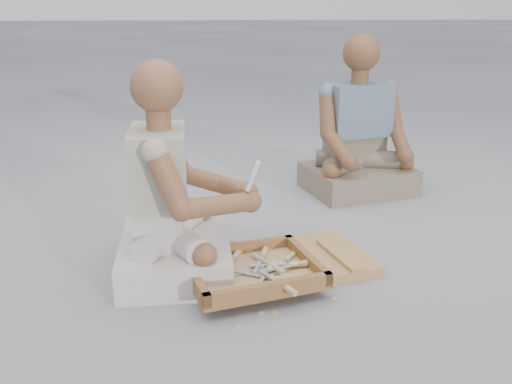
{
  "coord_description": "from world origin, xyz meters",
  "views": [
    {
      "loc": [
        -0.16,
        -2.05,
        1.04
      ],
      "look_at": [
        -0.02,
        0.13,
        0.3
      ],
      "focal_mm": 40.0,
      "sensor_mm": 36.0,
      "label": 1
    }
  ],
  "objects": [
    {
      "name": "chisel_0",
      "position": [
        0.02,
        -0.19,
        0.07
      ],
      "size": [
        0.21,
        0.11,
        0.02
      ],
      "rotation": [
        0.0,
        0.0,
        -0.45
      ],
      "color": "silver",
      "rests_on": "tool_tray"
    },
    {
      "name": "chisel_3",
      "position": [
        0.06,
        -0.28,
        0.08
      ],
      "size": [
        0.13,
        0.2,
        0.02
      ],
      "rotation": [
        0.0,
        0.0,
        -1.04
      ],
      "color": "silver",
      "rests_on": "tool_tray"
    },
    {
      "name": "chisel_4",
      "position": [
        0.11,
        -0.09,
        0.08
      ],
      "size": [
        0.22,
        0.02,
        0.02
      ],
      "rotation": [
        0.0,
        0.0,
        -0.0
      ],
      "color": "silver",
      "rests_on": "tool_tray"
    },
    {
      "name": "chisel_8",
      "position": [
        0.01,
        -0.13,
        0.08
      ],
      "size": [
        0.1,
        0.21,
        0.02
      ],
      "rotation": [
        0.0,
        0.0,
        1.19
      ],
      "color": "silver",
      "rests_on": "tool_tray"
    },
    {
      "name": "mobile_phone",
      "position": [
        -0.04,
        0.0,
        0.41
      ],
      "size": [
        0.06,
        0.05,
        0.11
      ],
      "rotation": [
        -0.35,
        0.0,
        -1.73
      ],
      "color": "silver",
      "rests_on": "craftsman"
    },
    {
      "name": "wood_chip_1",
      "position": [
        -0.02,
        -0.19,
        0.0
      ],
      "size": [
        0.02,
        0.02,
        0.0
      ],
      "primitive_type": "cube",
      "rotation": [
        0.0,
        0.0,
        1.71
      ],
      "color": "tan",
      "rests_on": "ground"
    },
    {
      "name": "wood_chip_13",
      "position": [
        -0.4,
        -0.14,
        0.0
      ],
      "size": [
        0.02,
        0.02,
        0.0
      ],
      "primitive_type": "cube",
      "rotation": [
        0.0,
        0.0,
        0.41
      ],
      "color": "tan",
      "rests_on": "ground"
    },
    {
      "name": "wood_chip_15",
      "position": [
        -0.04,
        0.2,
        0.0
      ],
      "size": [
        0.02,
        0.02,
        0.0
      ],
      "primitive_type": "cube",
      "rotation": [
        0.0,
        0.0,
        2.14
      ],
      "color": "tan",
      "rests_on": "ground"
    },
    {
      "name": "wood_chip_9",
      "position": [
        -0.11,
        -0.39,
        0.0
      ],
      "size": [
        0.02,
        0.02,
        0.0
      ],
      "primitive_type": "cube",
      "rotation": [
        0.0,
        0.0,
        1.89
      ],
      "color": "tan",
      "rests_on": "ground"
    },
    {
      "name": "wood_chip_2",
      "position": [
        -0.34,
        0.01,
        0.0
      ],
      "size": [
        0.02,
        0.02,
        0.0
      ],
      "primitive_type": "cube",
      "rotation": [
        0.0,
        0.0,
        0.63
      ],
      "color": "tan",
      "rests_on": "ground"
    },
    {
      "name": "wood_chip_3",
      "position": [
        0.05,
        0.08,
        0.0
      ],
      "size": [
        0.02,
        0.02,
        0.0
      ],
      "primitive_type": "cube",
      "rotation": [
        0.0,
        0.0,
        1.25
      ],
      "color": "tan",
      "rests_on": "ground"
    },
    {
      "name": "wood_chip_0",
      "position": [
        0.04,
        0.14,
        0.0
      ],
      "size": [
        0.02,
        0.02,
        0.0
      ],
      "primitive_type": "cube",
      "rotation": [
        0.0,
        0.0,
        2.29
      ],
      "color": "tan",
      "rests_on": "ground"
    },
    {
      "name": "craftsman",
      "position": [
        -0.35,
        0.04,
        0.29
      ],
      "size": [
        0.57,
        0.56,
        0.84
      ],
      "rotation": [
        0.0,
        0.0,
        -1.52
      ],
      "color": "beige",
      "rests_on": "ground"
    },
    {
      "name": "wood_chip_14",
      "position": [
        -0.08,
        -0.17,
        0.0
      ],
      "size": [
        0.02,
        0.02,
        0.0
      ],
      "primitive_type": "cube",
      "rotation": [
        0.0,
        0.0,
        0.07
      ],
      "color": "tan",
      "rests_on": "ground"
    },
    {
      "name": "carved_panel",
      "position": [
        0.12,
        0.05,
        0.02
      ],
      "size": [
        0.72,
        0.58,
        0.04
      ],
      "primitive_type": "cube",
      "rotation": [
        0.0,
        0.0,
        0.29
      ],
      "color": "olive",
      "rests_on": "ground"
    },
    {
      "name": "wood_chip_6",
      "position": [
        0.2,
        -0.06,
        0.0
      ],
      "size": [
        0.02,
        0.02,
        0.0
      ],
      "primitive_type": "cube",
      "rotation": [
        0.0,
        0.0,
        1.28
      ],
      "color": "tan",
      "rests_on": "ground"
    },
    {
      "name": "tool_tray",
      "position": [
        -0.05,
        -0.11,
        0.06
      ],
      "size": [
        0.57,
        0.51,
        0.06
      ],
      "rotation": [
        0.0,
        0.0,
        0.29
      ],
      "color": "brown",
      "rests_on": "carved_panel"
    },
    {
      "name": "wood_chip_5",
      "position": [
        -0.28,
        -0.15,
        0.0
      ],
      "size": [
        0.02,
        0.02,
        0.0
      ],
      "primitive_type": "cube",
      "rotation": [
        0.0,
        0.0,
        1.61
      ],
      "color": "tan",
      "rests_on": "ground"
    },
    {
      "name": "chisel_6",
      "position": [
        0.14,
        -0.09,
        0.08
      ],
      "size": [
        0.21,
        0.09,
        0.02
      ],
      "rotation": [
        0.0,
        0.0,
        0.36
      ],
      "color": "silver",
      "rests_on": "tool_tray"
    },
    {
      "name": "wood_chip_10",
      "position": [
        0.02,
        -0.31,
        0.0
      ],
      "size": [
        0.02,
        0.02,
        0.0
      ],
      "primitive_type": "cube",
      "rotation": [
        0.0,
        0.0,
        0.93
      ],
      "color": "tan",
      "rests_on": "ground"
    },
    {
      "name": "chisel_5",
      "position": [
        0.01,
        -0.09,
        0.07
      ],
      "size": [
        0.21,
        0.1,
        0.02
      ],
      "rotation": [
        0.0,
        0.0,
        0.39
      ],
      "color": "silver",
      "rests_on": "tool_tray"
    },
    {
      "name": "wood_chip_12",
      "position": [
        0.24,
        -0.23,
        0.0
      ],
      "size": [
        0.02,
        0.02,
        0.0
      ],
      "primitive_type": "cube",
      "rotation": [
        0.0,
        0.0,
        0.69
      ],
      "color": "tan",
      "rests_on": "ground"
    },
    {
      "name": "wood_chip_4",
      "position": [
        0.27,
        -0.14,
        0.0
      ],
      "size": [
        0.02,
        0.02,
        0.0
      ],
      "primitive_type": "cube",
      "rotation": [
        0.0,
        0.0,
        2.3
      ],
      "color": "tan",
      "rests_on": "ground"
    },
    {
      "name": "chisel_9",
      "position": [
        0.07,
        -0.18,
        0.07
      ],
      "size": [
        0.17,
        0.16,
        0.02
      ],
      "rotation": [
        0.0,
        0.0,
        -0.74
      ],
      "color": "silver",
      "rests_on": "tool_tray"
    },
    {
      "name": "wood_chip_8",
      "position": [
        -0.37,
        0.07,
        0.0
      ],
      "size": [
        0.02,
        0.02,
        0.0
      ],
      "primitive_type": "cube",
      "rotation": [
        0.0,
        0.0,
        1.19
      ],
      "color": "tan",
      "rests_on": "ground"
    },
    {
      "name": "wood_chip_7",
      "position": [
        -0.03,
        -0.31,
        0.0
      ],
      "size": [
        0.02,
        0.02,
        0.0
      ],
      "primitive_type": "cube",
      "rotation": [
        0.0,
        0.0,
        2.9
      ],
      "color": "tan",
      "rests_on": "ground"
    },
    {
      "name": "wood_chip_11",
      "position": [
        -0.15,
        -0.18,
        0.0
      ],
      "size": [
        0.02,
        0.02,
        0.0
      ],
      "primitive_type": "cube",
      "rotation": [
        0.0,
        0.0,
        0.12
      ],
      "color": "tan",
      "rests_on": "ground"
    },
    {
      "name": "chisel_10",
      "position": [
        0.04,
        -0.12,
        0.08
      ],
      "size": [
        0.12,
        0.2,
        0.02
      ],
      "rotation": [
        0.0,
        0.0,
        -1.05
      ],
      "color": "silver",
      "rests_on": "tool_tray"
    },
    {
      "name": "companion",
      "position": [
        0.61,
        1.01,
        0.29
      ],
      "size": [
        0.66,
        0.58,
        0.87
      ],
      "rotation": [
        0.0,
        0.0,
        3.44
      ],
      "color": "#746B53",
      "rests_on": "ground"
    },
    {
      "name": "ground",
      "position": [
        0.0,
        0.0,
        0.0
      ],
      "size": [
        60.0,
        60.0,
        0.0
      ],
      "primitive_type": "plane",
      "color": "#94959A",
      "rests_on": "ground"
    },
    {
      "name": "chisel_1",
      "position": [
        -0.11,
        0.01,
        0.07
      ],
      "size": [
        0.09,
        0.21,
        0.02
      ],
      "rotation": [
        0.0,
        0.0,
        1.26
      ],
      "color": "silver",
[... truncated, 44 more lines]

